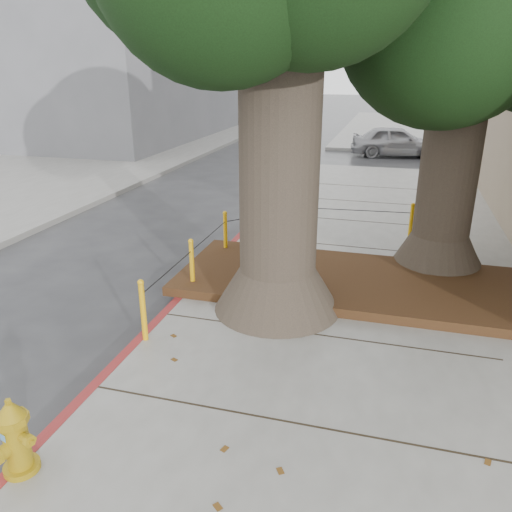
% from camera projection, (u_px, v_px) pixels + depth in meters
% --- Properties ---
extents(ground, '(140.00, 140.00, 0.00)m').
position_uv_depth(ground, '(248.00, 425.00, 5.72)').
color(ground, '#28282B').
rests_on(ground, ground).
extents(sidewalk_far, '(16.00, 20.00, 0.15)m').
position_uv_depth(sidewalk_far, '(476.00, 130.00, 31.17)').
color(sidewalk_far, slate).
rests_on(sidewalk_far, ground).
extents(curb_red, '(0.14, 26.00, 0.16)m').
position_uv_depth(curb_red, '(177.00, 304.00, 8.45)').
color(curb_red, maroon).
rests_on(curb_red, ground).
extents(planter_bed, '(6.40, 2.60, 0.16)m').
position_uv_depth(planter_bed, '(358.00, 282.00, 8.92)').
color(planter_bed, black).
rests_on(planter_bed, sidewalk_main).
extents(building_far_grey, '(12.00, 16.00, 12.00)m').
position_uv_depth(building_far_grey, '(98.00, 23.00, 27.13)').
color(building_far_grey, slate).
rests_on(building_far_grey, ground).
extents(building_far_white, '(12.00, 18.00, 15.00)m').
position_uv_depth(building_far_white, '(211.00, 25.00, 47.78)').
color(building_far_white, silver).
rests_on(building_far_white, ground).
extents(bollard_ring, '(3.79, 5.39, 0.95)m').
position_uv_depth(bollard_ring, '(269.00, 242.00, 9.64)').
color(bollard_ring, '#F8AF0D').
rests_on(bollard_ring, sidewalk_main).
extents(fire_hydrant, '(0.44, 0.43, 0.83)m').
position_uv_depth(fire_hydrant, '(15.00, 437.00, 4.75)').
color(fire_hydrant, '#B28D12').
rests_on(fire_hydrant, sidewalk_main).
extents(car_silver, '(4.13, 2.07, 1.35)m').
position_uv_depth(car_silver, '(396.00, 141.00, 22.39)').
color(car_silver, '#9A999E').
rests_on(car_silver, ground).
extents(car_dark, '(2.06, 4.60, 1.31)m').
position_uv_depth(car_dark, '(152.00, 137.00, 23.99)').
color(car_dark, black).
rests_on(car_dark, ground).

